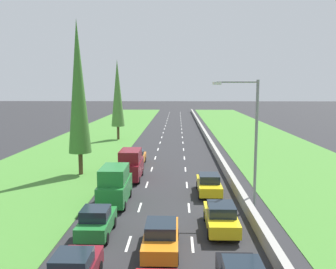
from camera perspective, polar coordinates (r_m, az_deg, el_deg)
The scene contains 15 objects.
ground_plane at distance 64.33m, azimuth 0.69°, elevation -0.07°, with size 300.00×300.00×0.00m, color #28282B.
grass_verge_left at distance 65.74m, azimuth -10.40°, elevation -0.01°, with size 14.00×140.00×0.04m, color #478433.
grass_verge_right at distance 65.71m, azimuth 13.30°, elevation -0.09°, with size 14.00×140.00×0.04m, color #478433.
median_barrier at distance 64.45m, azimuth 5.77°, elevation 0.29°, with size 0.44×120.00×0.85m, color #9E9B93.
lane_markings at distance 64.33m, azimuth 0.69°, elevation -0.06°, with size 3.64×116.00×0.01m.
green_hatchback_left_lane at distance 21.75m, azimuth -11.18°, elevation -13.31°, with size 1.74×3.90×1.72m.
yellow_sedan_right_lane at distance 22.35m, azimuth 8.33°, elevation -12.73°, with size 1.82×4.50×1.64m.
green_van_left_lane at distance 26.90m, azimuth -8.38°, elevation -7.90°, with size 1.96×4.90×2.82m.
maroon_van_left_lane at distance 33.57m, azimuth -5.88°, elevation -4.75°, with size 1.96×4.90×2.82m.
orange_sedan_left_lane at distance 39.94m, azimuth -4.99°, elevation -3.62°, with size 1.82×4.50×1.64m.
yellow_sedan_right_lane_third at distance 29.32m, azimuth 6.45°, elevation -7.76°, with size 1.82×4.50×1.64m.
orange_sedan_centre_lane at distance 19.47m, azimuth -1.09°, elevation -15.80°, with size 1.82×4.50×1.64m.
poplar_tree_second at distance 35.57m, azimuth -13.96°, elevation 7.24°, with size 2.17×2.17×14.84m.
poplar_tree_third at distance 58.68m, azimuth -7.96°, elevation 6.44°, with size 2.12×2.12×12.83m.
street_light_mast at distance 25.84m, azimuth 12.98°, elevation 0.03°, with size 3.20×0.28×9.00m.
Camera 1 is at (0.92, -3.76, 8.53)m, focal length 38.70 mm.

